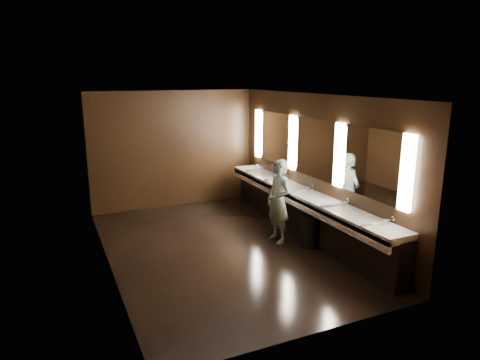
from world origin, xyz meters
name	(u,v)px	position (x,y,z in m)	size (l,w,h in m)	color
floor	(221,248)	(0.00, 0.00, 0.00)	(6.00, 6.00, 0.00)	black
ceiling	(220,96)	(0.00, 0.00, 2.80)	(4.00, 6.00, 0.02)	#2D2D2B
wall_back	(174,150)	(0.00, 3.00, 1.40)	(4.00, 0.02, 2.80)	black
wall_front	(316,228)	(0.00, -3.00, 1.40)	(4.00, 0.02, 2.80)	black
wall_left	(105,187)	(-2.00, 0.00, 1.40)	(0.02, 6.00, 2.80)	black
wall_right	(314,166)	(2.00, 0.00, 1.40)	(0.02, 6.00, 2.80)	black
sink_counter	(304,211)	(1.79, 0.00, 0.50)	(0.55, 5.40, 1.01)	black
mirror_band	(314,148)	(1.98, 0.00, 1.75)	(0.06, 5.03, 1.15)	white
person	(278,201)	(1.14, -0.11, 0.81)	(0.59, 0.39, 1.61)	#91C7D8
trash_bin	(311,230)	(1.58, -0.59, 0.31)	(0.40, 0.40, 0.62)	black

